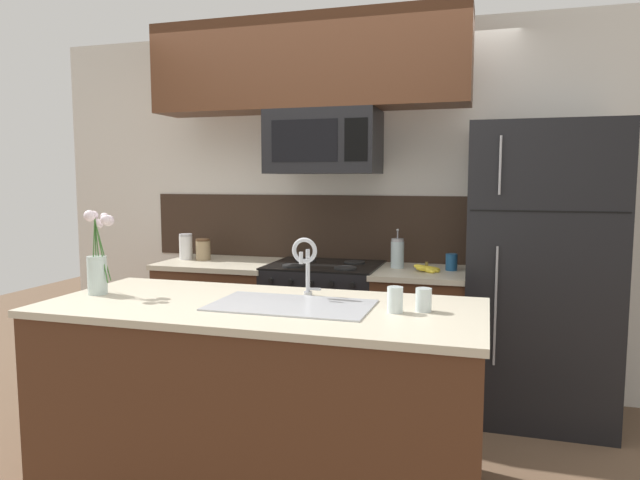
# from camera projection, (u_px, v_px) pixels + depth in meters

# --- Properties ---
(ground_plane) EXTENTS (10.00, 10.00, 0.00)m
(ground_plane) POSITION_uv_depth(u_px,v_px,m) (280.00, 450.00, 3.19)
(ground_plane) COLOR brown
(rear_partition) EXTENTS (5.20, 0.10, 2.60)m
(rear_partition) POSITION_uv_depth(u_px,v_px,m) (378.00, 208.00, 4.18)
(rear_partition) COLOR silver
(rear_partition) RESTS_ON ground
(splash_band) EXTENTS (2.96, 0.01, 0.48)m
(splash_band) POSITION_uv_depth(u_px,v_px,m) (337.00, 228.00, 4.23)
(splash_band) COLOR #332319
(splash_band) RESTS_ON rear_partition
(back_counter_left) EXTENTS (0.84, 0.65, 0.91)m
(back_counter_left) POSITION_uv_depth(u_px,v_px,m) (223.00, 322.00, 4.22)
(back_counter_left) COLOR #4C2B19
(back_counter_left) RESTS_ON ground
(back_counter_right) EXTENTS (0.61, 0.65, 0.91)m
(back_counter_right) POSITION_uv_depth(u_px,v_px,m) (421.00, 337.00, 3.81)
(back_counter_right) COLOR #4C2B19
(back_counter_right) RESTS_ON ground
(stove_range) EXTENTS (0.76, 0.64, 0.93)m
(stove_range) POSITION_uv_depth(u_px,v_px,m) (325.00, 329.00, 4.00)
(stove_range) COLOR black
(stove_range) RESTS_ON ground
(microwave) EXTENTS (0.74, 0.40, 0.42)m
(microwave) POSITION_uv_depth(u_px,v_px,m) (324.00, 142.00, 3.84)
(microwave) COLOR black
(upper_cabinet_band) EXTENTS (2.15, 0.34, 0.60)m
(upper_cabinet_band) POSITION_uv_depth(u_px,v_px,m) (306.00, 65.00, 3.79)
(upper_cabinet_band) COLOR #4C2B19
(refrigerator) EXTENTS (0.88, 0.74, 1.85)m
(refrigerator) POSITION_uv_depth(u_px,v_px,m) (539.00, 273.00, 3.57)
(refrigerator) COLOR black
(refrigerator) RESTS_ON ground
(storage_jar_tall) EXTENTS (0.10, 0.10, 0.19)m
(storage_jar_tall) POSITION_uv_depth(u_px,v_px,m) (186.00, 247.00, 4.27)
(storage_jar_tall) COLOR silver
(storage_jar_tall) RESTS_ON back_counter_left
(storage_jar_medium) EXTENTS (0.11, 0.11, 0.16)m
(storage_jar_medium) POSITION_uv_depth(u_px,v_px,m) (203.00, 249.00, 4.23)
(storage_jar_medium) COLOR #997F5B
(storage_jar_medium) RESTS_ON back_counter_left
(banana_bunch) EXTENTS (0.19, 0.13, 0.08)m
(banana_bunch) POSITION_uv_depth(u_px,v_px,m) (426.00, 269.00, 3.69)
(banana_bunch) COLOR yellow
(banana_bunch) RESTS_ON back_counter_right
(french_press) EXTENTS (0.09, 0.09, 0.27)m
(french_press) POSITION_uv_depth(u_px,v_px,m) (397.00, 253.00, 3.86)
(french_press) COLOR silver
(french_press) RESTS_ON back_counter_right
(coffee_tin) EXTENTS (0.08, 0.08, 0.11)m
(coffee_tin) POSITION_uv_depth(u_px,v_px,m) (451.00, 262.00, 3.75)
(coffee_tin) COLOR #1E5184
(coffee_tin) RESTS_ON back_counter_right
(island_counter) EXTENTS (2.12, 0.92, 0.91)m
(island_counter) POSITION_uv_depth(u_px,v_px,m) (262.00, 395.00, 2.79)
(island_counter) COLOR #4C2B19
(island_counter) RESTS_ON ground
(kitchen_sink) EXTENTS (0.76, 0.44, 0.16)m
(kitchen_sink) POSITION_uv_depth(u_px,v_px,m) (291.00, 320.00, 2.71)
(kitchen_sink) COLOR #ADAFB5
(kitchen_sink) RESTS_ON island_counter
(sink_faucet) EXTENTS (0.14, 0.14, 0.31)m
(sink_faucet) POSITION_uv_depth(u_px,v_px,m) (305.00, 259.00, 2.89)
(sink_faucet) COLOR #B7BABF
(sink_faucet) RESTS_ON island_counter
(drinking_glass) EXTENTS (0.07, 0.07, 0.12)m
(drinking_glass) POSITION_uv_depth(u_px,v_px,m) (395.00, 300.00, 2.56)
(drinking_glass) COLOR silver
(drinking_glass) RESTS_ON island_counter
(spare_glass) EXTENTS (0.07, 0.07, 0.11)m
(spare_glass) POSITION_uv_depth(u_px,v_px,m) (424.00, 300.00, 2.59)
(spare_glass) COLOR silver
(spare_glass) RESTS_ON island_counter
(flower_vase) EXTENTS (0.14, 0.16, 0.44)m
(flower_vase) POSITION_uv_depth(u_px,v_px,m) (98.00, 263.00, 2.97)
(flower_vase) COLOR silver
(flower_vase) RESTS_ON island_counter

